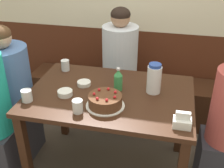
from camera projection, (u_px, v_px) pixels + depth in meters
name	position (u px, v px, depth m)	size (l,w,h in m)	color
ground_plane	(110.00, 168.00, 2.41)	(12.00, 12.00, 0.00)	#4C4238
bench_seat	(128.00, 97.00, 3.02)	(2.10, 0.38, 0.44)	#381E11
dining_table	(110.00, 105.00, 2.10)	(1.20, 0.82, 0.75)	#381E11
birthday_cake	(105.00, 101.00, 1.89)	(0.27, 0.27, 0.10)	white
water_pitcher	(154.00, 79.00, 2.02)	(0.10, 0.10, 0.23)	white
soju_bottle	(118.00, 80.00, 2.06)	(0.06, 0.06, 0.18)	#388E4C
napkin_holder	(182.00, 121.00, 1.69)	(0.11, 0.08, 0.11)	white
bowl_soup_white	(65.00, 93.00, 2.02)	(0.11, 0.11, 0.04)	white
bowl_rice_small	(84.00, 83.00, 2.16)	(0.10, 0.10, 0.03)	white
glass_water_tall	(27.00, 96.00, 1.94)	(0.07, 0.07, 0.08)	silver
glass_tumbler_short	(78.00, 106.00, 1.82)	(0.07, 0.07, 0.09)	silver
glass_shot_small	(65.00, 65.00, 2.37)	(0.07, 0.07, 0.09)	silver
person_teal_shirt	(120.00, 73.00, 2.72)	(0.33, 0.34, 1.22)	#33333D
person_grey_tee	(11.00, 96.00, 2.34)	(0.37, 0.37, 1.18)	#33333D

